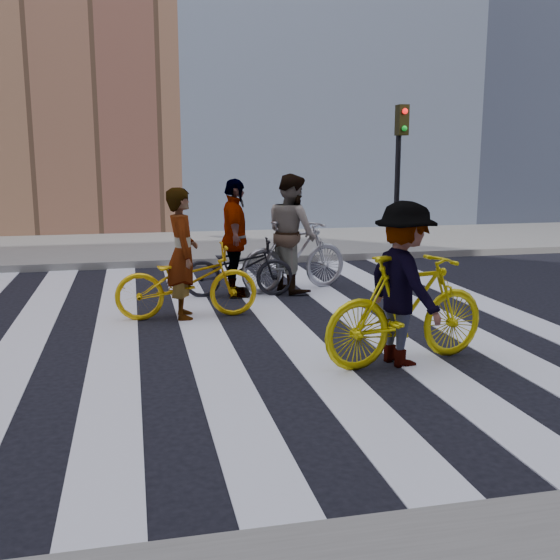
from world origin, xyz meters
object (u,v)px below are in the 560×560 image
object	(u,v)px
rider_left	(182,254)
rider_mid	(292,233)
bike_dark_rear	(238,268)
rider_rear	(235,239)
bike_silver_mid	(295,256)
bike_yellow_left	(187,282)
bike_yellow_right	(407,309)
rider_right	(404,284)
traffic_signal	(400,154)

from	to	relation	value
rider_left	rider_mid	size ratio (longest dim) A/B	0.93
bike_dark_rear	rider_rear	bearing A→B (deg)	95.81
rider_left	bike_silver_mid	bearing A→B (deg)	-53.27
bike_yellow_left	rider_left	world-z (taller)	rider_left
bike_yellow_left	rider_mid	size ratio (longest dim) A/B	1.01
rider_left	bike_yellow_right	bearing A→B (deg)	-139.61
bike_dark_rear	rider_rear	xyz separation A→B (m)	(-0.05, 0.00, 0.48)
bike_dark_rear	rider_right	distance (m)	4.03
bike_yellow_right	rider_left	bearing A→B (deg)	28.92
bike_silver_mid	rider_rear	world-z (taller)	rider_rear
bike_yellow_right	rider_mid	xyz separation A→B (m)	(-0.30, 4.07, 0.37)
rider_mid	bike_yellow_left	bearing A→B (deg)	111.47
rider_rear	rider_mid	bearing A→B (deg)	-70.60
traffic_signal	rider_mid	size ratio (longest dim) A/B	1.70
rider_left	rider_right	world-z (taller)	rider_left
rider_right	rider_rear	size ratio (longest dim) A/B	0.94
traffic_signal	bike_yellow_left	xyz separation A→B (m)	(-5.08, -4.65, -1.76)
bike_yellow_left	bike_silver_mid	bearing A→B (deg)	-52.56
bike_silver_mid	rider_left	world-z (taller)	rider_left
rider_rear	rider_right	bearing A→B (deg)	-156.28
rider_left	rider_mid	bearing A→B (deg)	-52.56
traffic_signal	rider_rear	distance (m)	5.58
traffic_signal	rider_left	distance (m)	7.06
bike_yellow_right	bike_dark_rear	world-z (taller)	bike_yellow_right
bike_silver_mid	rider_mid	bearing A→B (deg)	73.20
bike_yellow_right	rider_mid	distance (m)	4.10
bike_dark_rear	bike_silver_mid	bearing A→B (deg)	-70.60
rider_left	traffic_signal	bearing A→B (deg)	-47.90
bike_yellow_left	bike_yellow_right	world-z (taller)	bike_yellow_right
bike_dark_rear	bike_yellow_left	bearing A→B (deg)	148.91
bike_dark_rear	rider_mid	bearing A→B (deg)	-69.91
bike_yellow_left	rider_left	xyz separation A→B (m)	(-0.05, 0.00, 0.39)
bike_dark_rear	rider_right	xyz separation A→B (m)	(1.19, -3.83, 0.42)
bike_yellow_left	bike_silver_mid	xyz separation A→B (m)	(1.92, 1.47, 0.08)
rider_right	rider_rear	distance (m)	4.02
bike_yellow_left	traffic_signal	bearing A→B (deg)	-47.62
rider_left	rider_right	xyz separation A→B (m)	(2.16, -2.59, -0.02)
bike_silver_mid	bike_yellow_left	bearing A→B (deg)	110.74
bike_silver_mid	bike_yellow_right	world-z (taller)	bike_yellow_right
traffic_signal	rider_right	xyz separation A→B (m)	(-2.97, -7.25, -1.39)
bike_yellow_left	bike_dark_rear	world-z (taller)	bike_yellow_left
traffic_signal	rider_rear	xyz separation A→B (m)	(-4.20, -3.42, -1.33)
bike_yellow_right	rider_rear	bearing A→B (deg)	7.01
bike_silver_mid	rider_left	size ratio (longest dim) A/B	1.09
bike_yellow_right	rider_rear	distance (m)	4.05
bike_silver_mid	bike_dark_rear	bearing A→B (deg)	86.79
rider_mid	bike_yellow_right	bearing A→B (deg)	167.36
rider_mid	rider_rear	size ratio (longest dim) A/B	1.03
bike_yellow_left	bike_yellow_right	xyz separation A→B (m)	(2.16, -2.59, 0.09)
traffic_signal	rider_left	bearing A→B (deg)	-137.79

